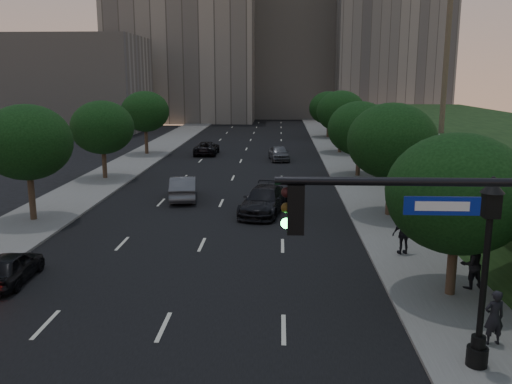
{
  "coord_description": "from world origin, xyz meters",
  "views": [
    {
      "loc": [
        3.82,
        -11.53,
        8.2
      ],
      "look_at": [
        2.87,
        9.91,
        3.6
      ],
      "focal_mm": 38.0,
      "sensor_mm": 36.0,
      "label": 1
    }
  ],
  "objects_px": {
    "street_lamp": "(484,283)",
    "sedan_far_right": "(279,153)",
    "pedestrian_b": "(471,264)",
    "traffic_signal_mast": "(497,316)",
    "sedan_far_left": "(207,148)",
    "sedan_mid_left": "(183,188)",
    "pedestrian_c": "(404,234)",
    "sedan_near_left": "(11,267)",
    "sedan_near_right": "(264,201)",
    "pedestrian_a": "(494,317)"
  },
  "relations": [
    {
      "from": "street_lamp",
      "to": "sedan_mid_left",
      "type": "bearing_deg",
      "value": 119.69
    },
    {
      "from": "sedan_near_left",
      "to": "sedan_far_left",
      "type": "bearing_deg",
      "value": -97.11
    },
    {
      "from": "sedan_near_left",
      "to": "pedestrian_a",
      "type": "relative_size",
      "value": 2.21
    },
    {
      "from": "pedestrian_a",
      "to": "pedestrian_c",
      "type": "xyz_separation_m",
      "value": [
        -0.82,
        8.59,
        0.09
      ]
    },
    {
      "from": "sedan_far_left",
      "to": "sedan_far_right",
      "type": "height_order",
      "value": "sedan_far_right"
    },
    {
      "from": "sedan_mid_left",
      "to": "pedestrian_a",
      "type": "distance_m",
      "value": 23.89
    },
    {
      "from": "pedestrian_b",
      "to": "sedan_far_right",
      "type": "bearing_deg",
      "value": -95.98
    },
    {
      "from": "sedan_near_left",
      "to": "sedan_far_right",
      "type": "xyz_separation_m",
      "value": [
        10.73,
        33.07,
        0.11
      ]
    },
    {
      "from": "pedestrian_c",
      "to": "sedan_mid_left",
      "type": "bearing_deg",
      "value": -55.36
    },
    {
      "from": "street_lamp",
      "to": "sedan_near_left",
      "type": "bearing_deg",
      "value": 160.1
    },
    {
      "from": "pedestrian_b",
      "to": "pedestrian_c",
      "type": "relative_size",
      "value": 1.01
    },
    {
      "from": "pedestrian_c",
      "to": "pedestrian_b",
      "type": "bearing_deg",
      "value": 100.19
    },
    {
      "from": "street_lamp",
      "to": "sedan_mid_left",
      "type": "distance_m",
      "value": 24.6
    },
    {
      "from": "sedan_far_left",
      "to": "sedan_far_right",
      "type": "distance_m",
      "value": 8.54
    },
    {
      "from": "pedestrian_a",
      "to": "sedan_mid_left",
      "type": "bearing_deg",
      "value": -65.68
    },
    {
      "from": "sedan_far_left",
      "to": "sedan_far_right",
      "type": "xyz_separation_m",
      "value": [
        7.69,
        -3.71,
        0.06
      ]
    },
    {
      "from": "sedan_near_left",
      "to": "sedan_mid_left",
      "type": "xyz_separation_m",
      "value": [
        4.32,
        15.35,
        0.15
      ]
    },
    {
      "from": "pedestrian_b",
      "to": "pedestrian_a",
      "type": "bearing_deg",
      "value": 60.55
    },
    {
      "from": "sedan_near_right",
      "to": "sedan_far_right",
      "type": "height_order",
      "value": "sedan_near_right"
    },
    {
      "from": "pedestrian_b",
      "to": "pedestrian_c",
      "type": "distance_m",
      "value": 4.37
    },
    {
      "from": "sedan_near_left",
      "to": "pedestrian_a",
      "type": "bearing_deg",
      "value": 162.64
    },
    {
      "from": "sedan_near_right",
      "to": "pedestrian_a",
      "type": "height_order",
      "value": "pedestrian_a"
    },
    {
      "from": "sedan_far_left",
      "to": "traffic_signal_mast",
      "type": "bearing_deg",
      "value": 104.16
    },
    {
      "from": "traffic_signal_mast",
      "to": "sedan_far_right",
      "type": "xyz_separation_m",
      "value": [
        -4.31,
        43.44,
        -2.91
      ]
    },
    {
      "from": "sedan_near_left",
      "to": "sedan_near_right",
      "type": "height_order",
      "value": "sedan_near_right"
    },
    {
      "from": "sedan_near_left",
      "to": "pedestrian_a",
      "type": "xyz_separation_m",
      "value": [
        17.39,
        -4.65,
        0.37
      ]
    },
    {
      "from": "street_lamp",
      "to": "pedestrian_c",
      "type": "bearing_deg",
      "value": 89.39
    },
    {
      "from": "sedan_mid_left",
      "to": "sedan_near_left",
      "type": "bearing_deg",
      "value": 66.07
    },
    {
      "from": "pedestrian_c",
      "to": "sedan_near_right",
      "type": "bearing_deg",
      "value": -61.81
    },
    {
      "from": "street_lamp",
      "to": "pedestrian_b",
      "type": "height_order",
      "value": "street_lamp"
    },
    {
      "from": "sedan_near_right",
      "to": "sedan_far_right",
      "type": "bearing_deg",
      "value": 98.94
    },
    {
      "from": "sedan_near_left",
      "to": "traffic_signal_mast",
      "type": "bearing_deg",
      "value": 143.04
    },
    {
      "from": "pedestrian_b",
      "to": "sedan_near_left",
      "type": "bearing_deg",
      "value": -19.04
    },
    {
      "from": "street_lamp",
      "to": "sedan_far_right",
      "type": "xyz_separation_m",
      "value": [
        -5.73,
        39.04,
        -1.87
      ]
    },
    {
      "from": "street_lamp",
      "to": "sedan_far_right",
      "type": "distance_m",
      "value": 39.5
    },
    {
      "from": "traffic_signal_mast",
      "to": "sedan_far_left",
      "type": "height_order",
      "value": "traffic_signal_mast"
    },
    {
      "from": "traffic_signal_mast",
      "to": "sedan_near_right",
      "type": "xyz_separation_m",
      "value": [
        -5.16,
        22.11,
        -2.87
      ]
    },
    {
      "from": "street_lamp",
      "to": "pedestrian_b",
      "type": "xyz_separation_m",
      "value": [
        1.78,
        5.87,
        -1.52
      ]
    },
    {
      "from": "sedan_near_right",
      "to": "pedestrian_c",
      "type": "distance_m",
      "value": 10.29
    },
    {
      "from": "sedan_mid_left",
      "to": "pedestrian_c",
      "type": "bearing_deg",
      "value": 128.82
    },
    {
      "from": "street_lamp",
      "to": "sedan_far_left",
      "type": "height_order",
      "value": "street_lamp"
    },
    {
      "from": "sedan_mid_left",
      "to": "street_lamp",
      "type": "bearing_deg",
      "value": 111.47
    },
    {
      "from": "sedan_mid_left",
      "to": "sedan_far_right",
      "type": "distance_m",
      "value": 18.85
    },
    {
      "from": "sedan_near_left",
      "to": "sedan_far_right",
      "type": "relative_size",
      "value": 0.86
    },
    {
      "from": "pedestrian_b",
      "to": "street_lamp",
      "type": "bearing_deg",
      "value": 54.36
    },
    {
      "from": "sedan_near_right",
      "to": "pedestrian_a",
      "type": "bearing_deg",
      "value": -54.17
    },
    {
      "from": "traffic_signal_mast",
      "to": "pedestrian_c",
      "type": "bearing_deg",
      "value": 83.88
    },
    {
      "from": "traffic_signal_mast",
      "to": "pedestrian_c",
      "type": "distance_m",
      "value": 14.61
    },
    {
      "from": "sedan_near_left",
      "to": "sedan_mid_left",
      "type": "distance_m",
      "value": 15.94
    },
    {
      "from": "sedan_far_right",
      "to": "sedan_near_right",
      "type": "bearing_deg",
      "value": -99.49
    }
  ]
}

